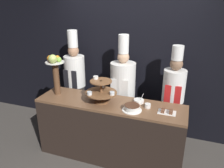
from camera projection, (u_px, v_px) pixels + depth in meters
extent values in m
plane|color=#47423D|center=(103.00, 167.00, 3.25)|extent=(14.00, 14.00, 0.00)
cube|color=black|center=(128.00, 56.00, 3.84)|extent=(10.00, 0.06, 2.80)
cube|color=black|center=(110.00, 131.00, 3.34)|extent=(2.18, 0.57, 0.91)
cube|color=brown|center=(110.00, 104.00, 3.16)|extent=(2.18, 0.57, 0.03)
cylinder|color=brown|center=(101.00, 101.00, 3.17)|extent=(0.21, 0.21, 0.02)
cylinder|color=brown|center=(101.00, 91.00, 3.12)|extent=(0.04, 0.04, 0.33)
cylinder|color=brown|center=(101.00, 93.00, 3.12)|extent=(0.46, 0.46, 0.02)
cylinder|color=brown|center=(101.00, 81.00, 3.06)|extent=(0.31, 0.31, 0.02)
cylinder|color=silver|center=(102.00, 86.00, 3.28)|extent=(0.07, 0.07, 0.04)
cylinder|color=beige|center=(102.00, 86.00, 3.28)|extent=(0.06, 0.06, 0.03)
cylinder|color=silver|center=(90.00, 93.00, 3.03)|extent=(0.07, 0.07, 0.04)
cylinder|color=gold|center=(90.00, 94.00, 3.03)|extent=(0.06, 0.06, 0.03)
cylinder|color=silver|center=(112.00, 93.00, 3.03)|extent=(0.07, 0.07, 0.04)
cylinder|color=green|center=(112.00, 94.00, 3.03)|extent=(0.06, 0.06, 0.03)
cylinder|color=white|center=(96.00, 77.00, 3.12)|extent=(0.07, 0.07, 0.04)
cylinder|color=brown|center=(56.00, 79.00, 3.36)|extent=(0.09, 0.09, 0.51)
cylinder|color=white|center=(55.00, 62.00, 3.27)|extent=(0.28, 0.28, 0.01)
sphere|color=#84B742|center=(59.00, 60.00, 3.24)|extent=(0.07, 0.07, 0.07)
sphere|color=orange|center=(57.00, 58.00, 3.31)|extent=(0.08, 0.08, 0.08)
sphere|color=orange|center=(50.00, 58.00, 3.27)|extent=(0.09, 0.09, 0.09)
sphere|color=#ADC160|center=(53.00, 59.00, 3.17)|extent=(0.13, 0.13, 0.13)
cylinder|color=white|center=(132.00, 110.00, 2.93)|extent=(0.27, 0.27, 0.01)
cylinder|color=white|center=(132.00, 108.00, 2.92)|extent=(0.21, 0.21, 0.07)
cylinder|color=#472819|center=(132.00, 105.00, 2.91)|extent=(0.21, 0.21, 0.01)
cylinder|color=white|center=(148.00, 106.00, 2.99)|extent=(0.08, 0.08, 0.06)
cube|color=white|center=(167.00, 112.00, 2.87)|extent=(0.23, 0.16, 0.01)
cube|color=brown|center=(163.00, 111.00, 2.85)|extent=(0.04, 0.04, 0.04)
cube|color=brown|center=(171.00, 112.00, 2.82)|extent=(0.04, 0.04, 0.04)
cube|color=brown|center=(163.00, 109.00, 2.91)|extent=(0.04, 0.04, 0.04)
cube|color=brown|center=(171.00, 110.00, 2.88)|extent=(0.04, 0.04, 0.04)
cylinder|color=white|center=(139.00, 101.00, 3.15)|extent=(0.15, 0.15, 0.05)
cylinder|color=#BCBCC1|center=(142.00, 97.00, 3.11)|extent=(0.05, 0.01, 0.11)
cube|color=#38332D|center=(77.00, 107.00, 4.12)|extent=(0.27, 0.15, 0.88)
cylinder|color=silver|center=(75.00, 71.00, 3.86)|extent=(0.36, 0.36, 0.54)
cube|color=black|center=(70.00, 80.00, 3.75)|extent=(0.25, 0.01, 0.35)
sphere|color=#A37556|center=(73.00, 51.00, 3.73)|extent=(0.19, 0.19, 0.19)
cylinder|color=white|center=(73.00, 39.00, 3.66)|extent=(0.17, 0.17, 0.29)
cube|color=black|center=(122.00, 116.00, 3.85)|extent=(0.31, 0.17, 0.81)
cylinder|color=silver|center=(123.00, 80.00, 3.60)|extent=(0.41, 0.41, 0.57)
cube|color=white|center=(119.00, 90.00, 3.47)|extent=(0.29, 0.01, 0.37)
sphere|color=tan|center=(123.00, 57.00, 3.46)|extent=(0.19, 0.19, 0.19)
cylinder|color=white|center=(124.00, 44.00, 3.39)|extent=(0.17, 0.17, 0.29)
cube|color=black|center=(170.00, 124.00, 3.59)|extent=(0.26, 0.14, 0.85)
cylinder|color=white|center=(174.00, 86.00, 3.34)|extent=(0.34, 0.34, 0.50)
cube|color=red|center=(172.00, 96.00, 3.24)|extent=(0.24, 0.01, 0.32)
sphere|color=#846047|center=(176.00, 64.00, 3.22)|extent=(0.19, 0.19, 0.19)
cylinder|color=white|center=(178.00, 53.00, 3.16)|extent=(0.17, 0.17, 0.21)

